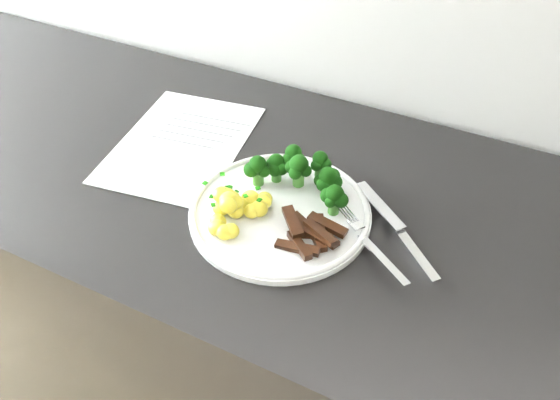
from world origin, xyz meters
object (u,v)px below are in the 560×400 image
at_px(beef_strips, 311,233).
at_px(knife, 405,240).
at_px(recipe_paper, 182,143).
at_px(potatoes, 235,206).
at_px(fork, 373,247).
at_px(broccoli, 301,172).
at_px(counter, 321,365).
at_px(plate, 280,211).

bearing_deg(beef_strips, knife, 24.73).
height_order(recipe_paper, beef_strips, beef_strips).
relative_size(potatoes, fork, 0.80).
xyz_separation_m(potatoes, beef_strips, (0.12, 0.01, -0.01)).
height_order(broccoli, knife, broccoli).
bearing_deg(fork, potatoes, -174.07).
distance_m(counter, broccoli, 0.48).
height_order(recipe_paper, potatoes, potatoes).
height_order(broccoli, beef_strips, broccoli).
bearing_deg(fork, broccoli, 152.94).
distance_m(plate, potatoes, 0.07).
distance_m(counter, potatoes, 0.48).
bearing_deg(beef_strips, plate, 154.46).
distance_m(potatoes, beef_strips, 0.12).
distance_m(counter, plate, 0.45).
relative_size(counter, potatoes, 20.92).
distance_m(beef_strips, knife, 0.13).
bearing_deg(recipe_paper, fork, -14.59).
relative_size(recipe_paper, beef_strips, 3.17).
bearing_deg(plate, fork, -6.10).
distance_m(recipe_paper, knife, 0.42).
xyz_separation_m(broccoli, knife, (0.17, -0.03, -0.04)).
bearing_deg(recipe_paper, knife, -7.99).
height_order(recipe_paper, plate, plate).
bearing_deg(counter, plate, -148.65).
bearing_deg(recipe_paper, beef_strips, -21.03).
bearing_deg(plate, beef_strips, -25.54).
bearing_deg(potatoes, knife, 14.67).
distance_m(counter, knife, 0.45).
relative_size(counter, plate, 8.52).
relative_size(plate, broccoli, 1.59).
relative_size(recipe_paper, potatoes, 2.91).
height_order(recipe_paper, fork, fork).
height_order(recipe_paper, broccoli, broccoli).
height_order(plate, broccoli, broccoli).
relative_size(counter, beef_strips, 22.81).
bearing_deg(plate, broccoli, 82.35).
bearing_deg(broccoli, counter, -11.24).
distance_m(counter, fork, 0.46).
bearing_deg(fork, recipe_paper, 165.41).
relative_size(beef_strips, knife, 0.60).
bearing_deg(knife, recipe_paper, 172.01).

